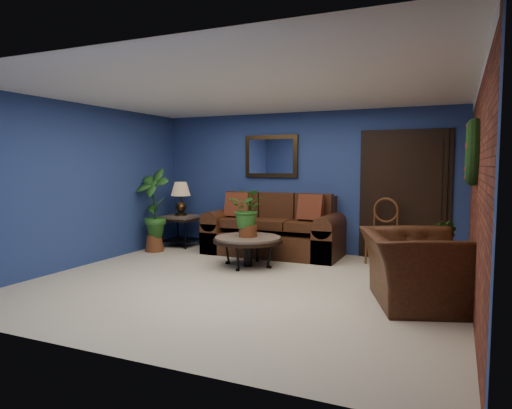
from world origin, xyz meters
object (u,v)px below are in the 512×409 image
at_px(table_lamp, 181,195).
at_px(sofa, 275,234).
at_px(armchair, 416,269).
at_px(end_table, 181,223).
at_px(side_chair, 383,226).
at_px(coffee_table, 248,240).

bearing_deg(table_lamp, sofa, 1.16).
bearing_deg(armchair, table_lamp, 46.09).
relative_size(end_table, side_chair, 0.63).
relative_size(sofa, end_table, 3.63).
xyz_separation_m(sofa, end_table, (-1.92, -0.04, 0.11)).
bearing_deg(armchair, side_chair, -1.64).
bearing_deg(coffee_table, armchair, -21.32).
bearing_deg(coffee_table, side_chair, 31.50).
bearing_deg(side_chair, coffee_table, -139.93).
height_order(coffee_table, side_chair, side_chair).
distance_m(sofa, side_chair, 1.87).
relative_size(sofa, coffee_table, 2.20).
height_order(sofa, armchair, sofa).
xyz_separation_m(coffee_table, side_chair, (1.87, 1.14, 0.19)).
bearing_deg(table_lamp, coffee_table, -29.14).
xyz_separation_m(table_lamp, side_chair, (3.78, 0.08, -0.41)).
distance_m(sofa, coffee_table, 1.11).
bearing_deg(armchair, sofa, 31.23).
relative_size(coffee_table, armchair, 0.86).
bearing_deg(side_chair, end_table, -170.27).
height_order(sofa, end_table, sofa).
xyz_separation_m(side_chair, armchair, (0.67, -2.13, -0.18)).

